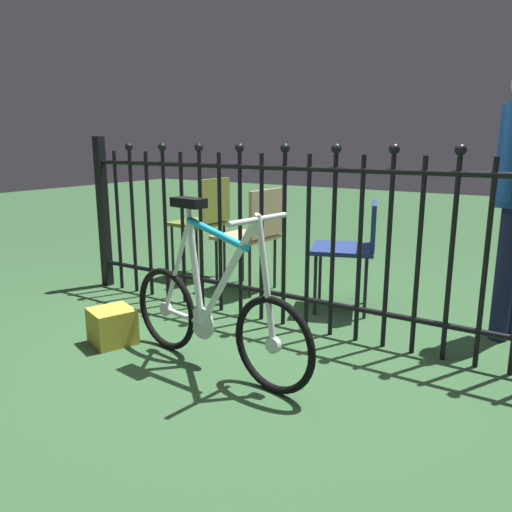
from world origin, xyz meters
TOP-DOWN VIEW (x-y plane):
  - ground_plane at (0.00, 0.00)m, footprint 20.00×20.00m
  - iron_fence at (-0.08, 0.57)m, footprint 3.63×0.07m
  - bicycle at (-0.03, -0.21)m, footprint 1.29×0.40m
  - chair_navy at (0.21, 1.09)m, footprint 0.55×0.55m
  - chair_olive at (-1.22, 1.21)m, footprint 0.42×0.42m
  - chair_tan at (-0.64, 1.10)m, footprint 0.46×0.45m
  - display_crate at (-0.76, -0.28)m, footprint 0.31×0.31m

SIDE VIEW (x-z plane):
  - ground_plane at x=0.00m, z-range 0.00..0.00m
  - display_crate at x=-0.76m, z-range 0.00..0.21m
  - bicycle at x=-0.03m, z-range -0.13..0.78m
  - chair_navy at x=0.21m, z-range 0.10..0.89m
  - chair_tan at x=-0.64m, z-range 0.09..0.92m
  - chair_olive at x=-1.22m, z-range 0.11..0.99m
  - iron_fence at x=-0.08m, z-range 0.01..1.24m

